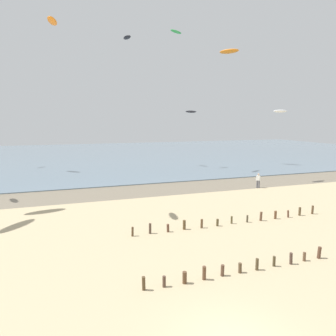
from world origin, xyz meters
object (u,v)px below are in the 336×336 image
kite_aloft_0 (127,37)px  kite_aloft_7 (176,32)px  kite_aloft_1 (280,111)px  person_mid_beach (258,180)px  kite_aloft_10 (191,112)px  kite_aloft_9 (229,51)px  kite_aloft_6 (52,21)px

kite_aloft_0 → kite_aloft_7: size_ratio=0.94×
kite_aloft_1 → person_mid_beach: bearing=19.7°
kite_aloft_0 → kite_aloft_1: kite_aloft_0 is taller
person_mid_beach → kite_aloft_10: kite_aloft_10 is taller
kite_aloft_0 → kite_aloft_10: kite_aloft_0 is taller
person_mid_beach → kite_aloft_1: kite_aloft_1 is taller
kite_aloft_7 → kite_aloft_9: bearing=167.5°
kite_aloft_9 → kite_aloft_0: bearing=38.1°
kite_aloft_1 → kite_aloft_10: 15.40m
person_mid_beach → kite_aloft_1: bearing=29.2°
kite_aloft_1 → kite_aloft_9: kite_aloft_9 is taller
kite_aloft_0 → kite_aloft_6: 28.92m
person_mid_beach → kite_aloft_7: kite_aloft_7 is taller
kite_aloft_1 → kite_aloft_6: 28.09m
kite_aloft_6 → kite_aloft_9: bearing=-44.3°
kite_aloft_0 → kite_aloft_9: bearing=-116.8°
kite_aloft_6 → kite_aloft_7: bearing=-35.6°
kite_aloft_6 → kite_aloft_1: bearing=-68.9°
kite_aloft_6 → person_mid_beach: bearing=-72.5°
person_mid_beach → kite_aloft_1: size_ratio=0.75×
kite_aloft_9 → kite_aloft_1: bearing=136.5°
kite_aloft_6 → kite_aloft_10: bearing=-37.4°
person_mid_beach → kite_aloft_10: (-1.49, 16.72, 8.33)m
kite_aloft_0 → kite_aloft_7: (5.53, -7.91, -0.62)m
kite_aloft_0 → kite_aloft_7: bearing=-158.7°
kite_aloft_0 → kite_aloft_6: bearing=142.9°
kite_aloft_1 → kite_aloft_7: 19.02m
person_mid_beach → kite_aloft_1: 9.69m
kite_aloft_1 → kite_aloft_9: (1.32, 15.55, 10.38)m
kite_aloft_1 → kite_aloft_9: bearing=-104.3°
kite_aloft_9 → kite_aloft_10: 12.68m
person_mid_beach → kite_aloft_7: bearing=109.8°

